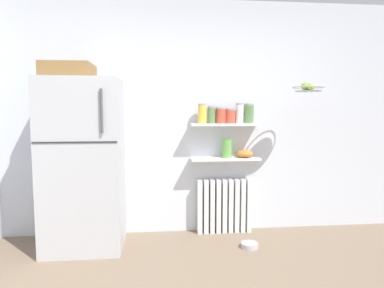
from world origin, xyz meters
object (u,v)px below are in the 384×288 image
Objects in this scene: storage_jar_5 at (249,114)px; storage_jar_4 at (240,113)px; storage_jar_0 at (202,114)px; shelf_bowl at (245,154)px; storage_jar_1 at (211,115)px; storage_jar_3 at (230,116)px; refrigerator at (83,161)px; storage_jar_2 at (221,116)px; hanging_fruit_basket at (308,88)px; radiator at (224,206)px; vase at (227,148)px; pet_food_bowl at (250,245)px.

storage_jar_4 is at bearing -180.00° from storage_jar_5.
storage_jar_0 reaches higher than shelf_bowl.
storage_jar_5 is 1.16× the size of shelf_bowl.
storage_jar_1 is 0.21m from storage_jar_3.
refrigerator reaches higher than storage_jar_1.
storage_jar_2 is 0.80× the size of storage_jar_5.
refrigerator is 2.40m from hanging_fruit_basket.
radiator is 0.66m from vase.
storage_jar_5 is at bearing -0.00° from storage_jar_1.
refrigerator reaches higher than radiator.
pet_food_bowl is at bearing -46.20° from storage_jar_0.
pet_food_bowl is at bearing -101.44° from storage_jar_5.
storage_jar_0 reaches higher than storage_jar_3.
radiator is 3.76× the size of storage_jar_3.
storage_jar_5 is (0.10, 0.00, -0.00)m from storage_jar_4.
radiator is at bearing 6.53° from storage_jar_0.
storage_jar_3 is at bearing 0.00° from vase.
hanging_fruit_basket is at bearing -28.15° from storage_jar_4.
storage_jar_3 is (0.31, 0.00, -0.03)m from storage_jar_0.
radiator is at bearing 150.22° from storage_jar_3.
refrigerator is 1.62m from radiator.
storage_jar_5 is 0.67× the size of hanging_fruit_basket.
hanging_fruit_basket is (0.74, -0.34, 0.29)m from storage_jar_3.
shelf_bowl is (0.17, -0.00, -0.42)m from storage_jar_3.
storage_jar_1 is 0.87× the size of storage_jar_5.
refrigerator is 1.84m from storage_jar_5.
hanging_fruit_basket is (0.57, -0.34, 0.72)m from shelf_bowl.
storage_jar_4 reaches higher than vase.
radiator is at bearing 10.80° from storage_jar_1.
radiator is (1.50, 0.26, -0.58)m from refrigerator.
pet_food_bowl is at bearing -70.47° from radiator.
hanging_fruit_basket is at bearing -19.65° from storage_jar_1.
storage_jar_1 is 1.15× the size of storage_jar_3.
refrigerator is 1.63m from storage_jar_3.
storage_jar_5 reaches higher than radiator.
shelf_bowl is (0.49, 0.00, -0.45)m from storage_jar_0.
hanging_fruit_basket reaches higher than shelf_bowl.
storage_jar_5 reaches higher than storage_jar_1.
refrigerator is at bearing -171.29° from vase.
storage_jar_2 is at bearing -150.22° from radiator.
pet_food_bowl is (0.17, -0.48, -0.28)m from radiator.
storage_jar_0 is at bearing -180.00° from storage_jar_3.
pet_food_bowl is at bearing -7.50° from refrigerator.
storage_jar_5 is at bearing 0.00° from storage_jar_4.
storage_jar_4 is 1.19× the size of shelf_bowl.
storage_jar_4 is (0.42, -0.00, 0.00)m from storage_jar_0.
radiator reaches higher than pet_food_bowl.
storage_jar_4 is (0.10, -0.00, 0.03)m from storage_jar_3.
shelf_bowl is 0.58× the size of hanging_fruit_basket.
refrigerator is at bearing 172.50° from pet_food_bowl.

